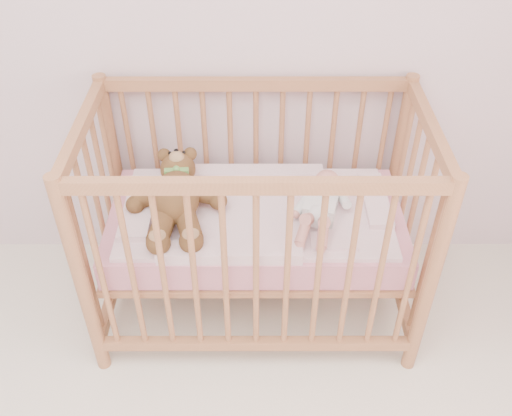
{
  "coord_description": "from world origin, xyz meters",
  "views": [
    {
      "loc": [
        0.46,
        -0.21,
        2.07
      ],
      "look_at": [
        0.46,
        1.55,
        0.62
      ],
      "focal_mm": 40.0,
      "sensor_mm": 36.0,
      "label": 1
    }
  ],
  "objects": [
    {
      "name": "blanket",
      "position": [
        0.46,
        1.6,
        0.56
      ],
      "size": [
        1.1,
        0.58,
        0.06
      ],
      "primitive_type": null,
      "color": "pink",
      "rests_on": "mattress"
    },
    {
      "name": "mattress",
      "position": [
        0.46,
        1.6,
        0.49
      ],
      "size": [
        1.22,
        0.62,
        0.13
      ],
      "primitive_type": "cube",
      "color": "pink",
      "rests_on": "crib"
    },
    {
      "name": "baby",
      "position": [
        0.73,
        1.58,
        0.64
      ],
      "size": [
        0.35,
        0.53,
        0.12
      ],
      "primitive_type": null,
      "rotation": [
        0.0,
        0.0,
        -0.26
      ],
      "color": "silver",
      "rests_on": "blanket"
    },
    {
      "name": "teddy_bear",
      "position": [
        0.14,
        1.58,
        0.65
      ],
      "size": [
        0.47,
        0.63,
        0.17
      ],
      "primitive_type": null,
      "rotation": [
        0.0,
        0.0,
        0.07
      ],
      "color": "brown",
      "rests_on": "blanket"
    },
    {
      "name": "crib",
      "position": [
        0.46,
        1.6,
        0.5
      ],
      "size": [
        1.36,
        0.76,
        1.0
      ],
      "primitive_type": null,
      "color": "#B57B4C",
      "rests_on": "floor"
    }
  ]
}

